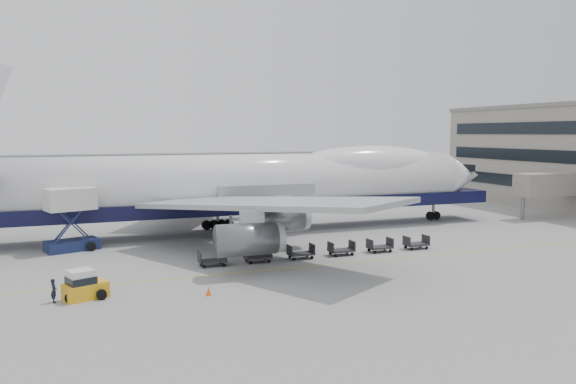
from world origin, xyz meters
name	(u,v)px	position (x,y,z in m)	size (l,w,h in m)	color
ground	(286,252)	(0.00, 0.00, 0.00)	(260.00, 260.00, 0.00)	gray
apron_line	(311,266)	(0.00, -6.00, 0.01)	(60.00, 0.15, 0.01)	gold
hangar	(120,171)	(-10.00, 70.00, 3.50)	(110.00, 8.00, 7.00)	slate
airliner	(255,183)	(0.64, 12.00, 5.62)	(67.00, 55.30, 19.98)	white
catering_truck	(71,215)	(-19.01, 8.08, 3.43)	(5.28, 4.33, 6.05)	navy
baggage_tug	(84,286)	(-18.18, -9.22, 0.91)	(3.15, 2.42, 2.05)	#EEAC16
ground_worker	(54,291)	(-20.06, -9.38, 0.81)	(0.59, 0.39, 1.62)	black
traffic_cone	(209,291)	(-10.05, -11.41, 0.28)	(0.40, 0.40, 0.60)	#FF520D
dolly_0	(212,260)	(-7.82, -3.00, 0.53)	(2.30, 1.35, 1.30)	#2D2D30
dolly_1	(258,256)	(-3.77, -3.00, 0.53)	(2.30, 1.35, 1.30)	#2D2D30
dolly_2	(301,253)	(0.29, -3.00, 0.53)	(2.30, 1.35, 1.30)	#2D2D30
dolly_3	(341,250)	(4.35, -3.00, 0.53)	(2.30, 1.35, 1.30)	#2D2D30
dolly_4	(380,246)	(8.41, -3.00, 0.53)	(2.30, 1.35, 1.30)	#2D2D30
dolly_5	(416,243)	(12.46, -3.00, 0.53)	(2.30, 1.35, 1.30)	#2D2D30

